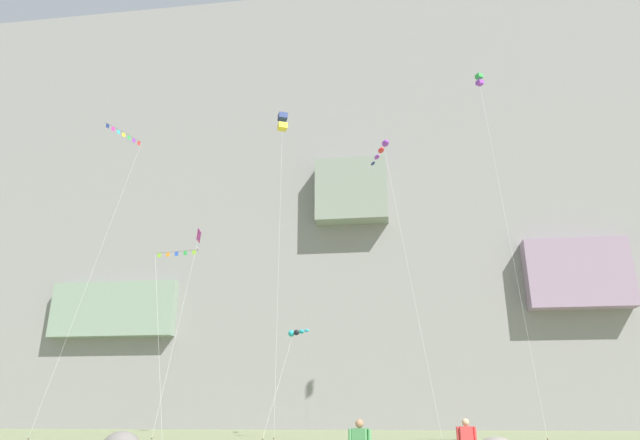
% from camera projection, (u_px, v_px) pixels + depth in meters
% --- Properties ---
extents(cliff_face, '(180.00, 26.94, 62.94)m').
position_uv_depth(cliff_face, '(358.00, 210.00, 84.40)').
color(cliff_face, gray).
rests_on(cliff_face, ground).
extents(kite_diamond_low_right, '(0.99, 5.46, 17.68)m').
position_uv_depth(kite_diamond_low_right, '(196.00, 248.00, 48.78)').
color(kite_diamond_low_right, '#CC3399').
rests_on(kite_diamond_low_right, ground).
extents(kite_banner_mid_center, '(3.81, 2.87, 13.82)m').
position_uv_depth(kite_banner_mid_center, '(173.00, 275.00, 42.05)').
color(kite_banner_mid_center, black).
rests_on(kite_banner_mid_center, ground).
extents(kite_windsock_upper_mid, '(4.31, 4.62, 23.05)m').
position_uv_depth(kite_windsock_upper_mid, '(382.00, 151.00, 45.66)').
color(kite_windsock_upper_mid, purple).
rests_on(kite_windsock_upper_mid, ground).
extents(kite_windsock_mid_left, '(3.05, 3.64, 8.05)m').
position_uv_depth(kite_windsock_mid_left, '(296.00, 333.00, 43.00)').
color(kite_windsock_mid_left, teal).
rests_on(kite_windsock_mid_left, ground).
extents(kite_box_high_left, '(1.30, 5.21, 33.36)m').
position_uv_depth(kite_box_high_left, '(480.00, 83.00, 53.55)').
color(kite_box_high_left, green).
rests_on(kite_box_high_left, ground).
extents(kite_banner_far_left, '(3.61, 4.45, 25.88)m').
position_uv_depth(kite_banner_far_left, '(117.00, 162.00, 48.60)').
color(kite_banner_far_left, black).
rests_on(kite_banner_far_left, ground).
extents(kite_box_high_center, '(1.13, 3.38, 28.43)m').
position_uv_depth(kite_box_high_center, '(283.00, 123.00, 51.18)').
color(kite_box_high_center, navy).
rests_on(kite_box_high_center, ground).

